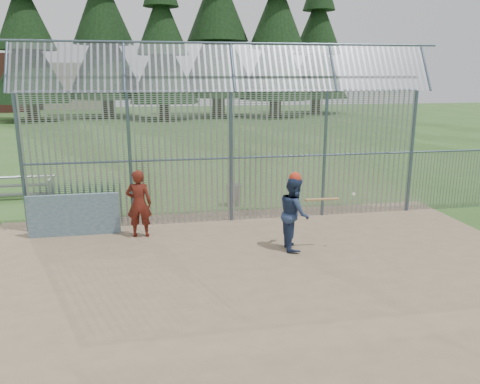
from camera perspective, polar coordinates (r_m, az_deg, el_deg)
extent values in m
plane|color=#2D511E|center=(11.52, 1.84, -8.68)|extent=(120.00, 120.00, 0.00)
cube|color=#756047|center=(11.07, 2.40, -9.62)|extent=(14.00, 10.00, 0.02)
cube|color=#38566B|center=(14.00, -19.58, -2.66)|extent=(2.50, 0.12, 1.20)
imported|color=navy|center=(12.20, 6.62, -2.59)|extent=(0.81, 0.99, 1.91)
imported|color=maroon|center=(13.33, -12.22, -1.38)|extent=(0.74, 0.53, 1.91)
imported|color=gray|center=(28.74, -1.01, 6.07)|extent=(0.54, 0.24, 0.91)
sphere|color=red|center=(11.96, 6.74, 1.71)|extent=(0.31, 0.31, 0.31)
cylinder|color=#AA7F4C|center=(12.18, 10.02, -0.88)|extent=(0.85, 0.12, 0.07)
sphere|color=#AA7F4C|center=(12.04, 8.10, -0.98)|extent=(0.09, 0.09, 0.09)
sphere|color=white|center=(12.21, 13.68, -0.27)|extent=(0.09, 0.09, 0.09)
cylinder|color=gray|center=(16.35, -0.75, -0.47)|extent=(0.52, 0.52, 0.70)
cylinder|color=#9EA0A5|center=(16.26, -0.75, 0.80)|extent=(0.56, 0.56, 0.05)
sphere|color=#9EA0A5|center=(16.25, -0.75, 0.97)|extent=(0.10, 0.10, 0.10)
cube|color=slate|center=(19.08, -26.25, -0.29)|extent=(3.00, 0.25, 0.05)
cube|color=slate|center=(19.36, -26.07, 0.68)|extent=(3.00, 0.25, 0.05)
cube|color=gray|center=(19.64, -25.88, 1.62)|extent=(3.00, 0.25, 0.05)
cube|color=gray|center=(19.05, -21.98, 0.59)|extent=(0.06, 0.90, 0.70)
cylinder|color=#47566B|center=(14.56, -25.12, 3.03)|extent=(0.10, 0.10, 4.00)
cylinder|color=#47566B|center=(14.10, -13.24, 3.68)|extent=(0.10, 0.10, 4.00)
cylinder|color=#47566B|center=(14.27, -1.10, 4.17)|extent=(0.10, 0.10, 4.00)
cylinder|color=#47566B|center=(15.05, 10.27, 4.46)|extent=(0.10, 0.10, 4.00)
cylinder|color=#47566B|center=(16.35, 20.19, 4.58)|extent=(0.10, 0.10, 4.00)
cylinder|color=#47566B|center=(14.07, -1.14, 12.22)|extent=(12.00, 0.07, 0.07)
cylinder|color=#47566B|center=(14.27, -1.10, 4.17)|extent=(12.00, 0.06, 0.06)
cube|color=gray|center=(14.27, -1.10, 4.17)|extent=(12.00, 0.02, 4.00)
cube|color=gray|center=(13.69, -0.89, 14.89)|extent=(12.00, 0.77, 1.31)
cylinder|color=#47566B|center=(16.53, 19.90, 1.16)|extent=(0.08, 0.08, 2.00)
cylinder|color=#332319|center=(51.79, -23.92, 9.65)|extent=(1.19, 1.19, 3.06)
cone|color=black|center=(52.03, -24.92, 19.18)|extent=(7.48, 7.48, 13.94)
cylinder|color=#332319|center=(53.65, -15.82, 10.62)|extent=(1.33, 1.33, 3.42)
cone|color=black|center=(54.03, -16.55, 20.92)|extent=(8.36, 8.36, 15.58)
cylinder|color=#332319|center=(49.48, -9.15, 10.41)|extent=(1.12, 1.12, 2.88)
cone|color=black|center=(49.66, -9.54, 19.84)|extent=(7.04, 7.04, 13.12)
cylinder|color=#332319|center=(52.94, -2.64, 11.19)|extent=(1.40, 1.40, 3.60)
cone|color=black|center=(53.41, -2.77, 22.18)|extent=(8.80, 8.80, 16.40)
cylinder|color=#332319|center=(52.17, 4.34, 10.92)|extent=(1.26, 1.26, 3.24)
cone|color=black|center=(52.48, 4.53, 20.98)|extent=(7.92, 7.92, 14.76)
cylinder|color=#332319|center=(57.77, 9.17, 11.00)|extent=(1.19, 1.19, 3.06)
cone|color=black|center=(57.98, 9.53, 19.58)|extent=(7.48, 7.48, 13.94)
cube|color=#B2A58C|center=(69.07, -19.04, 12.12)|extent=(8.00, 7.00, 6.00)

